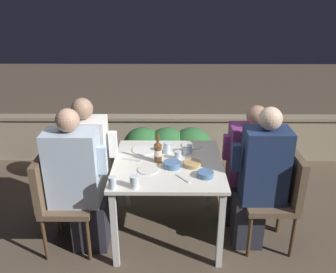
# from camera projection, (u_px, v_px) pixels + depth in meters

# --- Properties ---
(ground_plane) EXTENTS (16.00, 16.00, 0.00)m
(ground_plane) POSITION_uv_depth(u_px,v_px,m) (168.00, 232.00, 3.42)
(ground_plane) COLOR brown
(parapet_wall) EXTENTS (9.00, 0.18, 0.61)m
(parapet_wall) POSITION_uv_depth(u_px,v_px,m) (169.00, 137.00, 4.76)
(parapet_wall) COLOR gray
(parapet_wall) RESTS_ON ground_plane
(dining_table) EXTENTS (0.96, 0.97, 0.75)m
(dining_table) POSITION_uv_depth(u_px,v_px,m) (168.00, 172.00, 3.16)
(dining_table) COLOR silver
(dining_table) RESTS_ON ground_plane
(planter_hedge) EXTENTS (1.03, 0.47, 0.70)m
(planter_hedge) POSITION_uv_depth(u_px,v_px,m) (168.00, 153.00, 4.14)
(planter_hedge) COLOR brown
(planter_hedge) RESTS_ON ground_plane
(chair_left_near) EXTENTS (0.43, 0.43, 0.90)m
(chair_left_near) POSITION_uv_depth(u_px,v_px,m) (57.00, 194.00, 3.04)
(chair_left_near) COLOR brown
(chair_left_near) RESTS_ON ground_plane
(person_blue_shirt) EXTENTS (0.50, 0.26, 1.31)m
(person_blue_shirt) POSITION_uv_depth(u_px,v_px,m) (78.00, 182.00, 2.99)
(person_blue_shirt) COLOR #282833
(person_blue_shirt) RESTS_ON ground_plane
(chair_left_far) EXTENTS (0.43, 0.43, 0.90)m
(chair_left_far) POSITION_uv_depth(u_px,v_px,m) (71.00, 175.00, 3.34)
(chair_left_far) COLOR brown
(chair_left_far) RESTS_ON ground_plane
(person_white_polo) EXTENTS (0.48, 0.26, 1.30)m
(person_white_polo) POSITION_uv_depth(u_px,v_px,m) (91.00, 165.00, 3.30)
(person_white_polo) COLOR #282833
(person_white_polo) RESTS_ON ground_plane
(chair_right_near) EXTENTS (0.43, 0.43, 0.90)m
(chair_right_near) POSITION_uv_depth(u_px,v_px,m) (281.00, 191.00, 3.07)
(chair_right_near) COLOR brown
(chair_right_near) RESTS_ON ground_plane
(person_navy_jumper) EXTENTS (0.47, 0.26, 1.31)m
(person_navy_jumper) POSITION_uv_depth(u_px,v_px,m) (259.00, 179.00, 3.03)
(person_navy_jumper) COLOR #282833
(person_navy_jumper) RESTS_ON ground_plane
(chair_right_far) EXTENTS (0.43, 0.43, 0.90)m
(chair_right_far) POSITION_uv_depth(u_px,v_px,m) (269.00, 172.00, 3.39)
(chair_right_far) COLOR brown
(chair_right_far) RESTS_ON ground_plane
(person_purple_stripe) EXTENTS (0.51, 0.26, 1.21)m
(person_purple_stripe) POSITION_uv_depth(u_px,v_px,m) (248.00, 167.00, 3.37)
(person_purple_stripe) COLOR #282833
(person_purple_stripe) RESTS_ON ground_plane
(beer_bottle) EXTENTS (0.07, 0.07, 0.26)m
(beer_bottle) POSITION_uv_depth(u_px,v_px,m) (158.00, 151.00, 3.11)
(beer_bottle) COLOR brown
(beer_bottle) RESTS_ON dining_table
(plate_0) EXTENTS (0.18, 0.18, 0.01)m
(plate_0) POSITION_uv_depth(u_px,v_px,m) (148.00, 170.00, 3.00)
(plate_0) COLOR silver
(plate_0) RESTS_ON dining_table
(plate_1) EXTENTS (0.20, 0.20, 0.01)m
(plate_1) POSITION_uv_depth(u_px,v_px,m) (192.00, 145.00, 3.46)
(plate_1) COLOR silver
(plate_1) RESTS_ON dining_table
(plate_2) EXTENTS (0.23, 0.23, 0.01)m
(plate_2) POSITION_uv_depth(u_px,v_px,m) (144.00, 150.00, 3.36)
(plate_2) COLOR white
(plate_2) RESTS_ON dining_table
(bowl_0) EXTENTS (0.14, 0.14, 0.05)m
(bowl_0) POSITION_uv_depth(u_px,v_px,m) (205.00, 174.00, 2.89)
(bowl_0) COLOR #4C709E
(bowl_0) RESTS_ON dining_table
(bowl_1) EXTENTS (0.16, 0.16, 0.04)m
(bowl_1) POSITION_uv_depth(u_px,v_px,m) (192.00, 164.00, 3.06)
(bowl_1) COLOR tan
(bowl_1) RESTS_ON dining_table
(bowl_2) EXTENTS (0.15, 0.15, 0.05)m
(bowl_2) POSITION_uv_depth(u_px,v_px,m) (172.00, 164.00, 3.04)
(bowl_2) COLOR #4C709E
(bowl_2) RESTS_ON dining_table
(glass_cup_0) EXTENTS (0.07, 0.07, 0.08)m
(glass_cup_0) POSITION_uv_depth(u_px,v_px,m) (178.00, 155.00, 3.18)
(glass_cup_0) COLOR silver
(glass_cup_0) RESTS_ON dining_table
(glass_cup_1) EXTENTS (0.06, 0.06, 0.10)m
(glass_cup_1) POSITION_uv_depth(u_px,v_px,m) (112.00, 183.00, 2.71)
(glass_cup_1) COLOR silver
(glass_cup_1) RESTS_ON dining_table
(glass_cup_2) EXTENTS (0.08, 0.08, 0.08)m
(glass_cup_2) POSITION_uv_depth(u_px,v_px,m) (188.00, 149.00, 3.29)
(glass_cup_2) COLOR silver
(glass_cup_2) RESTS_ON dining_table
(glass_cup_3) EXTENTS (0.07, 0.07, 0.11)m
(glass_cup_3) POSITION_uv_depth(u_px,v_px,m) (167.00, 148.00, 3.29)
(glass_cup_3) COLOR silver
(glass_cup_3) RESTS_ON dining_table
(glass_cup_4) EXTENTS (0.07, 0.07, 0.10)m
(glass_cup_4) POSITION_uv_depth(u_px,v_px,m) (134.00, 182.00, 2.73)
(glass_cup_4) COLOR silver
(glass_cup_4) RESTS_ON dining_table
(fork_0) EXTENTS (0.17, 0.03, 0.01)m
(fork_0) POSITION_uv_depth(u_px,v_px,m) (165.00, 146.00, 3.45)
(fork_0) COLOR silver
(fork_0) RESTS_ON dining_table
(fork_1) EXTENTS (0.12, 0.15, 0.01)m
(fork_1) POSITION_uv_depth(u_px,v_px,m) (183.00, 178.00, 2.87)
(fork_1) COLOR silver
(fork_1) RESTS_ON dining_table
(fork_2) EXTENTS (0.17, 0.07, 0.01)m
(fork_2) POSITION_uv_depth(u_px,v_px,m) (132.00, 160.00, 3.17)
(fork_2) COLOR silver
(fork_2) RESTS_ON dining_table
(potted_plant) EXTENTS (0.35, 0.35, 0.73)m
(potted_plant) POSITION_uv_depth(u_px,v_px,m) (68.00, 151.00, 4.06)
(potted_plant) COLOR #B2A899
(potted_plant) RESTS_ON ground_plane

